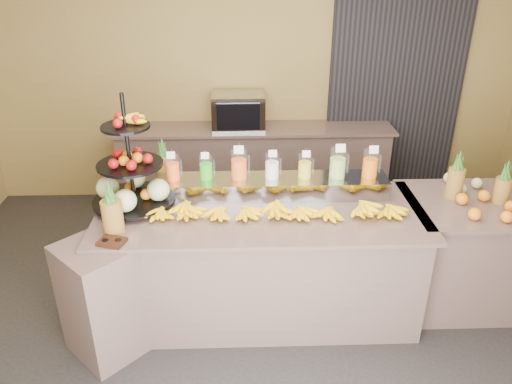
{
  "coord_description": "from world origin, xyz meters",
  "views": [
    {
      "loc": [
        -0.15,
        -3.02,
        2.75
      ],
      "look_at": [
        -0.04,
        0.3,
        1.1
      ],
      "focal_mm": 35.0,
      "sensor_mm": 36.0,
      "label": 1
    }
  ],
  "objects_px": {
    "right_fruit_pile": "(480,196)",
    "condiment_caddy": "(112,242)",
    "fruit_stand": "(137,179)",
    "pitcher_tray": "(272,187)",
    "oven_warmer": "(238,111)",
    "banana_heap": "(274,208)"
  },
  "relations": [
    {
      "from": "right_fruit_pile",
      "to": "condiment_caddy",
      "type": "bearing_deg",
      "value": -170.37
    },
    {
      "from": "fruit_stand",
      "to": "pitcher_tray",
      "type": "bearing_deg",
      "value": 19.83
    },
    {
      "from": "pitcher_tray",
      "to": "fruit_stand",
      "type": "relative_size",
      "value": 2.08
    },
    {
      "from": "fruit_stand",
      "to": "condiment_caddy",
      "type": "height_order",
      "value": "fruit_stand"
    },
    {
      "from": "oven_warmer",
      "to": "fruit_stand",
      "type": "bearing_deg",
      "value": -113.41
    },
    {
      "from": "condiment_caddy",
      "to": "right_fruit_pile",
      "type": "distance_m",
      "value": 2.77
    },
    {
      "from": "right_fruit_pile",
      "to": "oven_warmer",
      "type": "height_order",
      "value": "oven_warmer"
    },
    {
      "from": "condiment_caddy",
      "to": "right_fruit_pile",
      "type": "xyz_separation_m",
      "value": [
        2.73,
        0.46,
        0.06
      ]
    },
    {
      "from": "condiment_caddy",
      "to": "banana_heap",
      "type": "bearing_deg",
      "value": 17.69
    },
    {
      "from": "pitcher_tray",
      "to": "condiment_caddy",
      "type": "distance_m",
      "value": 1.33
    },
    {
      "from": "banana_heap",
      "to": "oven_warmer",
      "type": "height_order",
      "value": "oven_warmer"
    },
    {
      "from": "banana_heap",
      "to": "fruit_stand",
      "type": "distance_m",
      "value": 1.06
    },
    {
      "from": "pitcher_tray",
      "to": "oven_warmer",
      "type": "height_order",
      "value": "oven_warmer"
    },
    {
      "from": "condiment_caddy",
      "to": "oven_warmer",
      "type": "relative_size",
      "value": 0.31
    },
    {
      "from": "pitcher_tray",
      "to": "condiment_caddy",
      "type": "bearing_deg",
      "value": -148.29
    },
    {
      "from": "oven_warmer",
      "to": "pitcher_tray",
      "type": "bearing_deg",
      "value": -81.49
    },
    {
      "from": "banana_heap",
      "to": "fruit_stand",
      "type": "xyz_separation_m",
      "value": [
        -1.03,
        0.19,
        0.17
      ]
    },
    {
      "from": "banana_heap",
      "to": "right_fruit_pile",
      "type": "xyz_separation_m",
      "value": [
        1.6,
        0.1,
        0.02
      ]
    },
    {
      "from": "pitcher_tray",
      "to": "banana_heap",
      "type": "bearing_deg",
      "value": -90.08
    },
    {
      "from": "banana_heap",
      "to": "oven_warmer",
      "type": "xyz_separation_m",
      "value": [
        -0.27,
        2.01,
        0.13
      ]
    },
    {
      "from": "oven_warmer",
      "to": "condiment_caddy",
      "type": "bearing_deg",
      "value": -110.55
    },
    {
      "from": "pitcher_tray",
      "to": "oven_warmer",
      "type": "bearing_deg",
      "value": 99.05
    }
  ]
}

